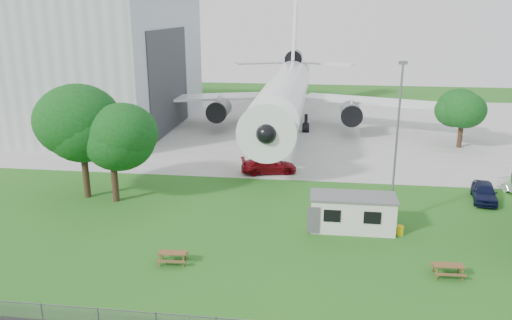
# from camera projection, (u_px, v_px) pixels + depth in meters

# --- Properties ---
(ground) EXTENTS (160.00, 160.00, 0.00)m
(ground) POSITION_uv_depth(u_px,v_px,m) (275.00, 253.00, 33.14)
(ground) COLOR #2E731F
(concrete_apron) EXTENTS (120.00, 46.00, 0.03)m
(concrete_apron) POSITION_uv_depth(u_px,v_px,m) (301.00, 127.00, 69.23)
(concrete_apron) COLOR #B7B7B2
(concrete_apron) RESTS_ON ground
(hangar) EXTENTS (43.00, 31.00, 18.55)m
(hangar) POSITION_uv_depth(u_px,v_px,m) (28.00, 56.00, 69.34)
(hangar) COLOR #B2B7BC
(hangar) RESTS_ON ground
(airliner) EXTENTS (46.36, 47.73, 17.69)m
(airliner) POSITION_uv_depth(u_px,v_px,m) (286.00, 91.00, 65.93)
(airliner) COLOR white
(airliner) RESTS_ON ground
(site_cabin) EXTENTS (6.76, 2.73, 2.62)m
(site_cabin) POSITION_uv_depth(u_px,v_px,m) (353.00, 212.00, 36.44)
(site_cabin) COLOR silver
(site_cabin) RESTS_ON ground
(picnic_west) EXTENTS (1.91, 1.63, 0.76)m
(picnic_west) POSITION_uv_depth(u_px,v_px,m) (173.00, 263.00, 31.85)
(picnic_west) COLOR brown
(picnic_west) RESTS_ON ground
(picnic_east) EXTENTS (1.85, 1.56, 0.76)m
(picnic_east) POSITION_uv_depth(u_px,v_px,m) (447.00, 276.00, 30.29)
(picnic_east) COLOR brown
(picnic_east) RESTS_ON ground
(lamp_mast) EXTENTS (0.16, 0.16, 12.00)m
(lamp_mast) POSITION_uv_depth(u_px,v_px,m) (396.00, 146.00, 36.29)
(lamp_mast) COLOR slate
(lamp_mast) RESTS_ON ground
(tree_west_big) EXTENTS (7.45, 7.45, 9.78)m
(tree_west_big) POSITION_uv_depth(u_px,v_px,m) (81.00, 129.00, 41.46)
(tree_west_big) COLOR #382619
(tree_west_big) RESTS_ON ground
(tree_west_small) EXTENTS (6.60, 6.60, 8.83)m
(tree_west_small) POSITION_uv_depth(u_px,v_px,m) (111.00, 138.00, 40.69)
(tree_west_small) COLOR #382619
(tree_west_small) RESTS_ON ground
(tree_far_apron) EXTENTS (5.71, 5.71, 7.32)m
(tree_far_apron) POSITION_uv_depth(u_px,v_px,m) (463.00, 110.00, 57.45)
(tree_far_apron) COLOR #382619
(tree_far_apron) RESTS_ON ground
(car_ne_hatch) EXTENTS (2.61, 4.83, 1.56)m
(car_ne_hatch) POSITION_uv_depth(u_px,v_px,m) (484.00, 192.00, 42.03)
(car_ne_hatch) COLOR black
(car_ne_hatch) RESTS_ON ground
(car_apron_van) EXTENTS (5.81, 3.43, 1.58)m
(car_apron_van) POSITION_uv_depth(u_px,v_px,m) (269.00, 165.00, 49.24)
(car_apron_van) COLOR maroon
(car_apron_van) RESTS_ON ground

